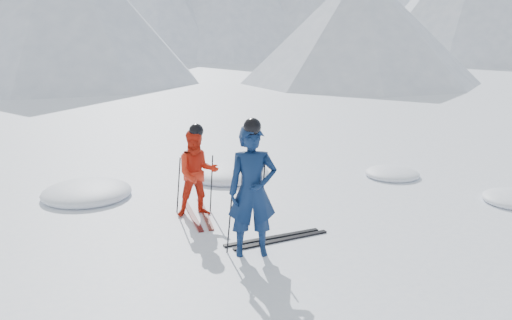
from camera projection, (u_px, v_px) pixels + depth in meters
name	position (u px, v px, depth m)	size (l,w,h in m)	color
ground	(345.00, 218.00, 9.82)	(160.00, 160.00, 0.00)	white
skier_blue	(252.00, 191.00, 8.06)	(0.73, 0.48, 2.00)	#0B1E44
skier_red	(197.00, 173.00, 9.77)	(0.78, 0.61, 1.60)	red
pole_blue_left	(230.00, 212.00, 8.18)	(0.02, 0.02, 1.34)	black
pole_blue_right	(262.00, 206.00, 8.45)	(0.02, 0.02, 1.34)	black
pole_red_left	(179.00, 185.00, 9.96)	(0.02, 0.02, 1.07)	black
pole_red_right	(211.00, 183.00, 10.07)	(0.02, 0.02, 1.07)	black
ski_worn_left	(192.00, 215.00, 9.92)	(0.09, 1.70, 0.03)	black
ski_worn_right	(205.00, 213.00, 10.00)	(0.09, 1.70, 0.03)	black
ski_loose_a	(272.00, 237.00, 8.89)	(0.09, 1.70, 0.03)	black
ski_loose_b	(281.00, 240.00, 8.78)	(0.09, 1.70, 0.03)	black
snow_lumps	(234.00, 186.00, 11.72)	(9.45, 5.29, 0.42)	white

